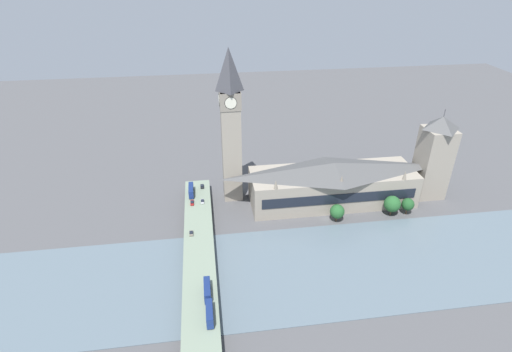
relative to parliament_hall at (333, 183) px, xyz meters
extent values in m
plane|color=#4C4C4F|center=(-16.49, 8.00, -12.10)|extent=(600.00, 600.00, 0.00)
cube|color=slate|center=(-52.49, 8.00, -11.95)|extent=(60.02, 360.00, 0.30)
cube|color=gray|center=(0.06, 0.00, -2.78)|extent=(27.09, 90.47, 18.64)
cube|color=black|center=(-13.64, 0.00, -1.85)|extent=(0.40, 83.23, 5.59)
pyramid|color=#4C4C4C|center=(0.06, 0.00, 9.40)|extent=(26.55, 88.66, 5.73)
cone|color=gray|center=(-12.49, -34.38, 9.04)|extent=(2.20, 2.20, 5.00)
cone|color=gray|center=(-12.49, 0.00, 9.04)|extent=(2.20, 2.20, 5.00)
cone|color=gray|center=(-12.49, 34.38, 9.04)|extent=(2.20, 2.20, 5.00)
cube|color=gray|center=(12.59, 54.29, 19.16)|extent=(10.11, 10.11, 62.52)
cube|color=gray|center=(12.59, 54.29, 45.87)|extent=(10.72, 10.72, 9.10)
cylinder|color=black|center=(7.36, 54.29, 45.87)|extent=(0.50, 6.18, 6.18)
cylinder|color=silver|center=(7.26, 54.29, 45.87)|extent=(0.62, 5.72, 5.72)
cylinder|color=black|center=(17.82, 54.29, 45.87)|extent=(0.50, 6.18, 6.18)
cylinder|color=silver|center=(17.93, 54.29, 45.87)|extent=(0.62, 5.72, 5.72)
cylinder|color=black|center=(12.59, 49.06, 45.87)|extent=(6.18, 0.50, 6.18)
cylinder|color=silver|center=(12.59, 48.95, 45.87)|extent=(5.72, 0.62, 5.72)
cylinder|color=black|center=(12.59, 59.52, 45.87)|extent=(6.18, 0.50, 6.18)
cylinder|color=silver|center=(12.59, 59.62, 45.87)|extent=(5.72, 0.62, 5.72)
pyramid|color=#424247|center=(12.59, 54.29, 61.15)|extent=(10.31, 10.31, 21.45)
cube|color=gray|center=(0.06, -56.96, 8.27)|extent=(15.45, 15.45, 40.74)
pyramid|color=#4C4C4C|center=(0.06, -56.96, 32.11)|extent=(15.45, 15.45, 6.95)
cylinder|color=#333338|center=(0.06, -56.96, 37.59)|extent=(0.30, 0.30, 4.00)
cube|color=#5D6A59|center=(-52.49, 74.28, -9.77)|extent=(3.00, 11.79, 4.67)
cube|color=#5D6A59|center=(0.72, 74.28, -9.77)|extent=(3.00, 11.79, 4.67)
cube|color=gray|center=(-52.49, 74.28, -6.83)|extent=(152.03, 13.87, 1.20)
cube|color=navy|center=(8.73, 77.66, -4.79)|extent=(11.23, 2.56, 1.97)
cube|color=black|center=(8.73, 77.66, -4.40)|extent=(10.11, 2.62, 0.87)
cube|color=navy|center=(8.73, 77.66, -2.65)|extent=(11.01, 2.56, 2.31)
cube|color=black|center=(8.73, 77.66, -2.53)|extent=(10.11, 2.62, 1.11)
cube|color=navy|center=(8.73, 77.66, -1.41)|extent=(10.90, 2.43, 0.16)
cylinder|color=black|center=(13.44, 76.49, -5.66)|extent=(1.14, 0.28, 1.14)
cylinder|color=black|center=(13.44, 78.83, -5.66)|extent=(1.14, 0.28, 1.14)
cylinder|color=black|center=(4.14, 76.49, -5.66)|extent=(1.14, 0.28, 1.14)
cylinder|color=black|center=(4.14, 78.83, -5.66)|extent=(1.14, 0.28, 1.14)
cube|color=navy|center=(-67.17, 71.27, -4.86)|extent=(10.92, 2.53, 1.92)
cube|color=black|center=(-67.17, 71.27, -4.47)|extent=(9.82, 2.59, 0.85)
cube|color=navy|center=(-67.17, 71.27, -2.76)|extent=(10.70, 2.53, 2.26)
cube|color=black|center=(-67.17, 71.27, -2.65)|extent=(9.82, 2.59, 1.08)
cube|color=navy|center=(-67.17, 71.27, -1.55)|extent=(10.59, 2.41, 0.16)
cylinder|color=black|center=(-62.54, 70.11, -5.71)|extent=(1.04, 0.28, 1.04)
cylinder|color=black|center=(-62.54, 72.42, -5.71)|extent=(1.04, 0.28, 1.04)
cylinder|color=black|center=(-71.69, 70.11, -5.71)|extent=(1.04, 0.28, 1.04)
cylinder|color=black|center=(-71.69, 72.42, -5.71)|extent=(1.04, 0.28, 1.04)
cube|color=navy|center=(-79.08, 70.83, -4.78)|extent=(10.59, 2.53, 2.00)
cube|color=black|center=(-79.08, 70.83, -4.38)|extent=(9.53, 2.59, 0.88)
cube|color=navy|center=(-79.08, 70.83, -2.61)|extent=(10.38, 2.53, 2.35)
cube|color=black|center=(-79.08, 70.83, -2.49)|extent=(9.53, 2.59, 1.13)
cube|color=navy|center=(-79.08, 70.83, -1.36)|extent=(10.28, 2.40, 0.16)
cylinder|color=black|center=(-74.69, 69.68, -5.67)|extent=(1.13, 0.28, 1.13)
cylinder|color=black|center=(-74.69, 71.98, -5.67)|extent=(1.13, 0.28, 1.13)
cylinder|color=black|center=(-83.36, 69.68, -5.67)|extent=(1.13, 0.28, 1.13)
cylinder|color=black|center=(-83.36, 71.98, -5.67)|extent=(1.13, 0.28, 1.13)
cube|color=slate|center=(-27.47, 77.67, -5.70)|extent=(3.85, 1.73, 0.62)
cube|color=black|center=(-27.59, 77.67, -5.13)|extent=(2.00, 1.56, 0.52)
cylinder|color=black|center=(-25.97, 76.90, -5.93)|extent=(0.61, 0.22, 0.61)
cylinder|color=black|center=(-25.97, 78.45, -5.93)|extent=(0.61, 0.22, 0.61)
cylinder|color=black|center=(-28.97, 76.90, -5.93)|extent=(0.61, 0.22, 0.61)
cylinder|color=black|center=(-28.97, 78.45, -5.93)|extent=(0.61, 0.22, 0.61)
cube|color=black|center=(15.50, 71.56, -5.63)|extent=(4.19, 1.88, 0.71)
cube|color=black|center=(15.37, 71.56, -5.06)|extent=(2.18, 1.69, 0.43)
cylinder|color=black|center=(17.11, 70.71, -5.89)|extent=(0.69, 0.22, 0.69)
cylinder|color=black|center=(17.11, 72.41, -5.89)|extent=(0.69, 0.22, 0.69)
cylinder|color=black|center=(13.88, 70.71, -5.89)|extent=(0.69, 0.22, 0.69)
cylinder|color=black|center=(13.88, 72.41, -5.89)|extent=(0.69, 0.22, 0.69)
cube|color=silver|center=(-0.21, 71.77, -5.71)|extent=(4.17, 1.72, 0.59)
cube|color=black|center=(-0.34, 71.77, -5.15)|extent=(2.17, 1.55, 0.54)
cylinder|color=black|center=(1.44, 71.00, -5.92)|extent=(0.62, 0.22, 0.62)
cylinder|color=black|center=(1.44, 72.54, -5.92)|extent=(0.62, 0.22, 0.62)
cylinder|color=black|center=(-1.87, 71.00, -5.92)|extent=(0.62, 0.22, 0.62)
cylinder|color=black|center=(-1.87, 72.54, -5.92)|extent=(0.62, 0.22, 0.62)
cube|color=maroon|center=(-0.77, 77.25, -5.69)|extent=(4.77, 1.79, 0.64)
cube|color=black|center=(-0.91, 77.25, -5.14)|extent=(2.48, 1.61, 0.45)
cylinder|color=black|center=(1.19, 76.44, -5.92)|extent=(0.62, 0.22, 0.62)
cylinder|color=black|center=(1.19, 78.05, -5.92)|extent=(0.62, 0.22, 0.62)
cylinder|color=black|center=(-2.72, 76.44, -5.92)|extent=(0.62, 0.22, 0.62)
cylinder|color=black|center=(-2.72, 78.05, -5.92)|extent=(0.62, 0.22, 0.62)
cylinder|color=brown|center=(-18.99, 2.96, -10.65)|extent=(0.70, 0.70, 2.89)
sphere|color=#235628|center=(-18.99, 2.96, -6.01)|extent=(7.52, 7.52, 7.52)
cylinder|color=brown|center=(-17.62, -27.50, -10.43)|extent=(0.70, 0.70, 3.35)
sphere|color=#235628|center=(-17.62, -27.50, -5.04)|extent=(8.73, 8.73, 8.73)
cylinder|color=brown|center=(-17.93, -36.25, -10.40)|extent=(0.70, 0.70, 3.41)
sphere|color=#1E4C23|center=(-17.93, -36.25, -5.88)|extent=(6.63, 6.63, 6.63)
camera|label=1|loc=(-182.17, 68.22, 110.83)|focal=28.00mm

